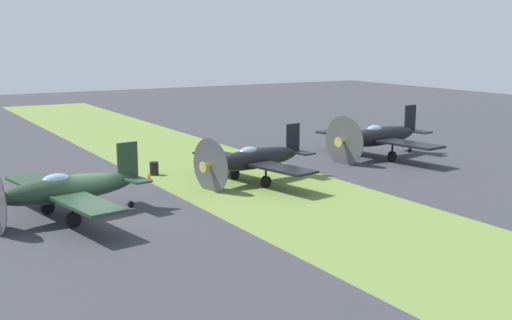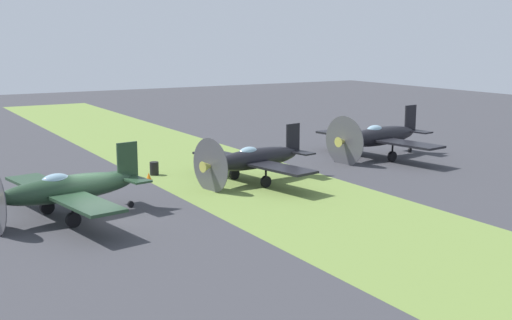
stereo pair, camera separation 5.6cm
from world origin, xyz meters
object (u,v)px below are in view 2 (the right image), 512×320
Objects in this scene: fuel_drum at (154,168)px; runway_marker_cone at (149,176)px; airplane_trail at (379,136)px; airplane_wingman at (254,159)px; airplane_lead at (66,189)px.

fuel_drum is 2.05× the size of runway_marker_cone.
fuel_drum is at bearing 71.91° from airplane_trail.
fuel_drum is (5.40, 4.66, -1.08)m from airplane_wingman.
airplane_lead reaches higher than runway_marker_cone.
airplane_trail is at bearing -95.24° from runway_marker_cone.
airplane_lead is 0.94× the size of airplane_trail.
airplane_wingman is at bearing -87.93° from airplane_lead.
airplane_trail is (2.61, -12.61, 0.15)m from airplane_wingman.
airplane_trail is at bearing -89.11° from airplane_wingman.
airplane_trail is 18.25m from runway_marker_cone.
airplane_lead reaches higher than fuel_drum.
airplane_wingman is 23.54× the size of runway_marker_cone.
airplane_lead is at bearing 90.93° from airplane_wingman.
airplane_lead is at bearing 135.20° from fuel_drum.
fuel_drum is at bearing -54.46° from airplane_lead.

